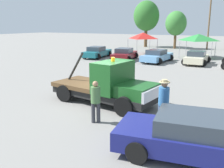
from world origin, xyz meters
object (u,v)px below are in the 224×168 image
at_px(person_at_hood, 96,99).
at_px(parked_car_maroon, 124,54).
at_px(foreground_car, 199,137).
at_px(canopy_tent_green, 199,37).
at_px(parked_car_skyblue, 157,56).
at_px(tree_center, 146,16).
at_px(canopy_tent_red, 143,36).
at_px(tree_left, 176,23).
at_px(parked_car_cream, 197,58).
at_px(parked_car_teal, 97,52).
at_px(tow_truck, 109,86).
at_px(utility_pole, 209,19).
at_px(person_near_truck, 164,99).

relative_size(person_at_hood, parked_car_maroon, 0.35).
bearing_deg(foreground_car, canopy_tent_green, 91.04).
bearing_deg(parked_car_maroon, parked_car_skyblue, -96.27).
bearing_deg(tree_center, parked_car_skyblue, -65.07).
bearing_deg(tree_center, canopy_tent_green, -44.52).
bearing_deg(canopy_tent_red, tree_left, 80.73).
bearing_deg(parked_car_cream, tree_center, 35.64).
relative_size(parked_car_teal, tree_left, 0.82).
bearing_deg(person_at_hood, tow_truck, 164.13).
bearing_deg(parked_car_maroon, parked_car_teal, 76.16).
bearing_deg(tree_center, tow_truck, -72.09).
bearing_deg(parked_car_skyblue, utility_pole, -4.65).
bearing_deg(parked_car_teal, tree_center, -5.95).
height_order(foreground_car, parked_car_teal, same).
bearing_deg(canopy_tent_red, parked_car_teal, -122.26).
bearing_deg(person_near_truck, tree_center, -177.99).
bearing_deg(parked_car_teal, parked_car_maroon, -100.26).
distance_m(tow_truck, parked_car_teal, 17.92).
bearing_deg(parked_car_maroon, tree_left, -15.15).
relative_size(foreground_car, parked_car_teal, 1.08).
xyz_separation_m(person_at_hood, canopy_tent_green, (-0.12, 23.10, 1.39)).
bearing_deg(canopy_tent_red, tree_center, 109.23).
relative_size(parked_car_teal, parked_car_maroon, 0.99).
bearing_deg(parked_car_skyblue, tree_left, 12.47).
bearing_deg(tow_truck, person_at_hood, -65.77).
bearing_deg(parked_car_maroon, foreground_car, -158.13).
distance_m(person_near_truck, utility_pole, 33.40).
relative_size(foreground_car, tree_left, 0.89).
bearing_deg(tow_truck, foreground_car, -26.01).
bearing_deg(tree_center, person_at_hood, -72.16).
relative_size(foreground_car, person_at_hood, 3.05).
bearing_deg(tree_center, person_near_truck, -67.79).
distance_m(foreground_car, parked_car_teal, 23.46).
bearing_deg(parked_car_maroon, person_at_hood, -167.87).
bearing_deg(person_near_truck, tow_truck, -134.67).
relative_size(foreground_car, canopy_tent_green, 1.48).
relative_size(foreground_car, utility_pole, 0.60).
xyz_separation_m(parked_car_maroon, parked_car_skyblue, (3.70, 0.24, 0.00)).
xyz_separation_m(person_near_truck, person_at_hood, (-2.55, -0.89, -0.12)).
bearing_deg(canopy_tent_red, person_at_hood, -72.82).
relative_size(parked_car_teal, utility_pole, 0.56).
bearing_deg(tree_left, person_at_hood, -80.57).
bearing_deg(person_near_truck, canopy_tent_red, -176.59).
xyz_separation_m(foreground_car, parked_car_cream, (-3.46, 18.70, -0.00)).
height_order(foreground_car, parked_car_skyblue, same).
xyz_separation_m(tow_truck, foreground_car, (4.92, -3.24, -0.29)).
height_order(parked_car_teal, tree_center, tree_center).
bearing_deg(parked_car_skyblue, tree_center, 29.19).
bearing_deg(tow_truck, person_near_truck, -17.08).
bearing_deg(tow_truck, parked_car_cream, 92.00).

